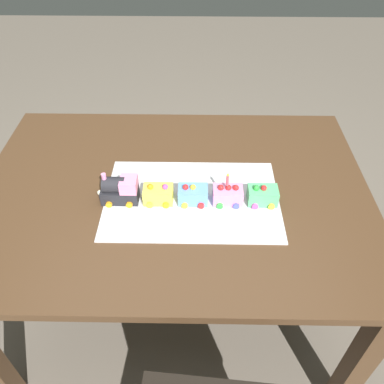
% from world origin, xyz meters
% --- Properties ---
extents(ground_plane, '(8.00, 8.00, 0.00)m').
position_xyz_m(ground_plane, '(0.00, 0.00, 0.00)').
color(ground_plane, '#6B6054').
extents(dining_table, '(1.40, 1.00, 0.74)m').
position_xyz_m(dining_table, '(0.00, 0.00, 0.63)').
color(dining_table, '#4C331E').
rests_on(dining_table, ground).
extents(cake_board, '(0.60, 0.40, 0.00)m').
position_xyz_m(cake_board, '(0.07, -0.05, 0.74)').
color(cake_board, silver).
rests_on(cake_board, dining_table).
extents(cake_locomotive, '(0.14, 0.08, 0.12)m').
position_xyz_m(cake_locomotive, '(-0.18, -0.06, 0.79)').
color(cake_locomotive, '#232328').
rests_on(cake_locomotive, cake_board).
extents(cake_car_hopper_lemon, '(0.10, 0.08, 0.07)m').
position_xyz_m(cake_car_hopper_lemon, '(-0.05, -0.06, 0.77)').
color(cake_car_hopper_lemon, '#F4E04C').
rests_on(cake_car_hopper_lemon, cake_board).
extents(cake_car_gondola_sky_blue, '(0.10, 0.08, 0.07)m').
position_xyz_m(cake_car_gondola_sky_blue, '(0.07, -0.06, 0.77)').
color(cake_car_gondola_sky_blue, '#669EEA').
rests_on(cake_car_gondola_sky_blue, cake_board).
extents(cake_car_flatbed_bubblegum, '(0.10, 0.08, 0.07)m').
position_xyz_m(cake_car_flatbed_bubblegum, '(0.19, -0.06, 0.77)').
color(cake_car_flatbed_bubblegum, pink).
rests_on(cake_car_flatbed_bubblegum, cake_board).
extents(cake_car_tanker_mint_green, '(0.10, 0.08, 0.07)m').
position_xyz_m(cake_car_tanker_mint_green, '(0.31, -0.06, 0.77)').
color(cake_car_tanker_mint_green, '#59CC7A').
rests_on(cake_car_tanker_mint_green, cake_board).
extents(birthday_candle, '(0.01, 0.01, 0.06)m').
position_xyz_m(birthday_candle, '(0.18, -0.06, 0.84)').
color(birthday_candle, '#F24C59').
rests_on(birthday_candle, cake_car_flatbed_bubblegum).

